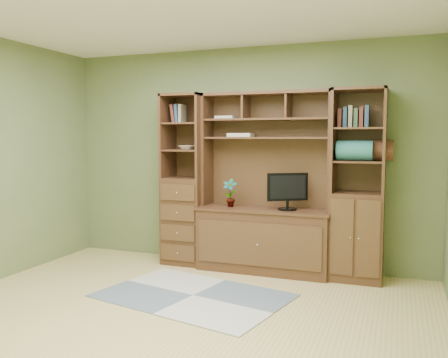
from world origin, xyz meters
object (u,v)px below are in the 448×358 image
at_px(center_hutch, 264,182).
at_px(right_tower, 358,185).
at_px(left_tower, 186,179).
at_px(monitor, 288,185).

distance_m(center_hutch, right_tower, 1.03).
xyz_separation_m(left_tower, monitor, (1.28, -0.07, -0.01)).
height_order(left_tower, right_tower, same).
height_order(left_tower, monitor, left_tower).
height_order(center_hutch, right_tower, same).
distance_m(center_hutch, left_tower, 1.00).
bearing_deg(left_tower, monitor, -3.36).
relative_size(center_hutch, monitor, 3.61).
height_order(center_hutch, left_tower, same).
xyz_separation_m(center_hutch, right_tower, (1.02, 0.04, 0.00)).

